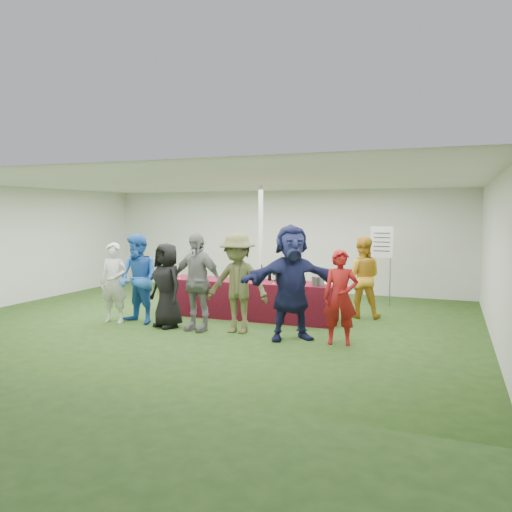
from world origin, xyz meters
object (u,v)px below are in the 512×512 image
at_px(customer_2, 167,285).
at_px(customer_5, 292,282).
at_px(serving_table, 247,299).
at_px(customer_3, 197,282).
at_px(customer_1, 138,279).
at_px(customer_4, 238,283).
at_px(staff_pourer, 292,277).
at_px(staff_back, 362,277).
at_px(wine_list_sign, 382,248).
at_px(customer_0, 114,283).
at_px(customer_6, 340,297).
at_px(dump_bucket, 318,281).

height_order(customer_2, customer_5, customer_5).
bearing_deg(serving_table, customer_3, -107.44).
bearing_deg(customer_1, customer_4, 14.22).
relative_size(staff_pourer, customer_2, 1.02).
xyz_separation_m(staff_back, customer_5, (-0.79, -2.19, 0.14)).
xyz_separation_m(wine_list_sign, staff_back, (-0.20, -1.42, -0.50)).
xyz_separation_m(customer_0, customer_2, (1.15, 0.03, 0.01)).
xyz_separation_m(customer_5, customer_6, (0.82, -0.00, -0.20)).
relative_size(staff_back, customer_4, 0.93).
height_order(customer_5, customer_6, customer_5).
bearing_deg(dump_bucket, serving_table, 171.77).
bearing_deg(dump_bucket, customer_5, -98.25).
relative_size(staff_pourer, customer_3, 0.90).
bearing_deg(customer_3, customer_4, 13.20).
distance_m(staff_back, customer_4, 2.77).
relative_size(staff_pourer, customer_4, 0.90).
xyz_separation_m(staff_back, customer_2, (-3.20, -2.16, -0.04)).
distance_m(serving_table, customer_0, 2.61).
bearing_deg(staff_back, wine_list_sign, -107.11).
height_order(customer_3, customer_4, customer_4).
bearing_deg(staff_pourer, customer_3, 77.54).
xyz_separation_m(customer_1, customer_3, (1.29, -0.09, 0.02)).
bearing_deg(customer_4, customer_2, -177.78).
height_order(serving_table, staff_back, staff_back).
distance_m(customer_1, customer_5, 3.07).
distance_m(dump_bucket, customer_0, 3.89).
height_order(serving_table, customer_0, customer_0).
xyz_separation_m(staff_pourer, customer_2, (-1.82, -1.89, -0.01)).
distance_m(dump_bucket, staff_back, 1.24).
xyz_separation_m(wine_list_sign, customer_4, (-2.01, -3.51, -0.44)).
height_order(staff_pourer, customer_3, customer_3).
bearing_deg(staff_back, customer_2, 25.08).
xyz_separation_m(wine_list_sign, customer_2, (-3.40, -3.59, -0.54)).
distance_m(dump_bucket, customer_2, 2.79).
bearing_deg(customer_4, staff_pourer, 75.67).
relative_size(serving_table, staff_pourer, 2.27).
xyz_separation_m(wine_list_sign, staff_pourer, (-1.58, -1.69, -0.52)).
bearing_deg(dump_bucket, wine_list_sign, 71.53).
bearing_deg(customer_1, wine_list_sign, 54.94).
relative_size(wine_list_sign, customer_2, 1.16).
bearing_deg(customer_5, dump_bucket, 49.49).
xyz_separation_m(staff_pourer, customer_6, (1.41, -1.92, -0.03)).
xyz_separation_m(wine_list_sign, customer_3, (-2.77, -3.61, -0.44)).
bearing_deg(customer_2, customer_4, 26.70).
distance_m(customer_0, customer_4, 2.54).
height_order(customer_0, customer_6, customer_0).
distance_m(staff_pourer, customer_6, 2.38).
distance_m(customer_2, customer_3, 0.63).
height_order(staff_back, customer_1, customer_1).
xyz_separation_m(staff_pourer, customer_4, (-0.43, -1.82, 0.09)).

